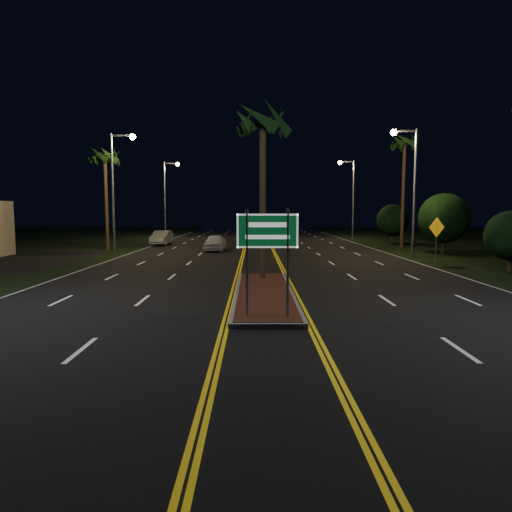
{
  "coord_description": "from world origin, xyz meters",
  "views": [
    {
      "loc": [
        -0.4,
        -10.54,
        3.28
      ],
      "look_at": [
        -0.33,
        3.41,
        1.9
      ],
      "focal_mm": 32.0,
      "sensor_mm": 36.0,
      "label": 1
    }
  ],
  "objects_px": {
    "palm_right_far": "(405,144)",
    "shrub_near": "(511,236)",
    "highway_sign": "(267,241)",
    "car_near": "(215,241)",
    "warning_sign": "(436,233)",
    "shrub_far": "(393,220)",
    "median_island": "(264,293)",
    "streetlight_left_mid": "(118,179)",
    "streetlight_left_far": "(168,191)",
    "streetlight_right_mid": "(410,177)",
    "palm_median": "(263,122)",
    "car_far": "(162,237)",
    "shrub_mid": "(444,218)",
    "palm_left_far": "(105,157)",
    "streetlight_right_far": "(350,190)"
  },
  "relations": [
    {
      "from": "median_island",
      "to": "car_near",
      "type": "distance_m",
      "value": 20.32
    },
    {
      "from": "shrub_mid",
      "to": "palm_left_far",
      "type": "bearing_deg",
      "value": 171.51
    },
    {
      "from": "streetlight_left_far",
      "to": "shrub_near",
      "type": "height_order",
      "value": "streetlight_left_far"
    },
    {
      "from": "shrub_near",
      "to": "shrub_far",
      "type": "relative_size",
      "value": 0.83
    },
    {
      "from": "palm_left_far",
      "to": "streetlight_left_mid",
      "type": "bearing_deg",
      "value": -61.33
    },
    {
      "from": "median_island",
      "to": "shrub_mid",
      "type": "xyz_separation_m",
      "value": [
        14.0,
        17.0,
        2.64
      ]
    },
    {
      "from": "median_island",
      "to": "streetlight_right_mid",
      "type": "distance_m",
      "value": 19.2
    },
    {
      "from": "median_island",
      "to": "streetlight_left_far",
      "type": "distance_m",
      "value": 38.89
    },
    {
      "from": "palm_right_far",
      "to": "shrub_far",
      "type": "relative_size",
      "value": 2.6
    },
    {
      "from": "median_island",
      "to": "palm_right_far",
      "type": "distance_m",
      "value": 27.84
    },
    {
      "from": "streetlight_right_far",
      "to": "palm_right_far",
      "type": "xyz_separation_m",
      "value": [
        2.19,
        -12.0,
        3.49
      ]
    },
    {
      "from": "shrub_far",
      "to": "palm_right_far",
      "type": "bearing_deg",
      "value": -99.46
    },
    {
      "from": "streetlight_left_far",
      "to": "shrub_far",
      "type": "bearing_deg",
      "value": -18.14
    },
    {
      "from": "palm_median",
      "to": "shrub_far",
      "type": "distance_m",
      "value": 29.41
    },
    {
      "from": "palm_left_far",
      "to": "shrub_far",
      "type": "relative_size",
      "value": 2.22
    },
    {
      "from": "highway_sign",
      "to": "streetlight_right_mid",
      "type": "relative_size",
      "value": 0.36
    },
    {
      "from": "streetlight_left_mid",
      "to": "shrub_far",
      "type": "relative_size",
      "value": 2.27
    },
    {
      "from": "streetlight_left_far",
      "to": "palm_left_far",
      "type": "height_order",
      "value": "streetlight_left_far"
    },
    {
      "from": "car_far",
      "to": "shrub_near",
      "type": "bearing_deg",
      "value": -37.45
    },
    {
      "from": "streetlight_left_far",
      "to": "shrub_mid",
      "type": "bearing_deg",
      "value": -39.1
    },
    {
      "from": "streetlight_right_far",
      "to": "streetlight_right_mid",
      "type": "bearing_deg",
      "value": -90.0
    },
    {
      "from": "streetlight_left_far",
      "to": "shrub_far",
      "type": "relative_size",
      "value": 2.27
    },
    {
      "from": "warning_sign",
      "to": "shrub_far",
      "type": "bearing_deg",
      "value": 58.21
    },
    {
      "from": "median_island",
      "to": "shrub_near",
      "type": "bearing_deg",
      "value": 27.41
    },
    {
      "from": "palm_right_far",
      "to": "shrub_near",
      "type": "xyz_separation_m",
      "value": [
        0.7,
        -16.0,
        -7.2
      ]
    },
    {
      "from": "palm_right_far",
      "to": "shrub_near",
      "type": "height_order",
      "value": "palm_right_far"
    },
    {
      "from": "warning_sign",
      "to": "highway_sign",
      "type": "bearing_deg",
      "value": -149.28
    },
    {
      "from": "shrub_near",
      "to": "palm_median",
      "type": "bearing_deg",
      "value": -165.47
    },
    {
      "from": "highway_sign",
      "to": "shrub_near",
      "type": "bearing_deg",
      "value": 39.69
    },
    {
      "from": "shrub_near",
      "to": "warning_sign",
      "type": "distance_m",
      "value": 4.29
    },
    {
      "from": "palm_right_far",
      "to": "warning_sign",
      "type": "bearing_deg",
      "value": -98.97
    },
    {
      "from": "palm_right_far",
      "to": "shrub_mid",
      "type": "relative_size",
      "value": 2.23
    },
    {
      "from": "palm_median",
      "to": "shrub_near",
      "type": "xyz_separation_m",
      "value": [
        13.5,
        3.5,
        -5.33
      ]
    },
    {
      "from": "streetlight_right_mid",
      "to": "car_near",
      "type": "height_order",
      "value": "streetlight_right_mid"
    },
    {
      "from": "palm_median",
      "to": "shrub_far",
      "type": "xyz_separation_m",
      "value": [
        13.8,
        25.5,
        -4.94
      ]
    },
    {
      "from": "median_island",
      "to": "streetlight_right_mid",
      "type": "xyz_separation_m",
      "value": [
        10.61,
        15.0,
        5.57
      ]
    },
    {
      "from": "streetlight_right_far",
      "to": "warning_sign",
      "type": "relative_size",
      "value": 3.12
    },
    {
      "from": "highway_sign",
      "to": "car_near",
      "type": "distance_m",
      "value": 24.51
    },
    {
      "from": "streetlight_left_mid",
      "to": "warning_sign",
      "type": "distance_m",
      "value": 22.74
    },
    {
      "from": "palm_right_far",
      "to": "shrub_far",
      "type": "xyz_separation_m",
      "value": [
        1.0,
        6.0,
        -6.81
      ]
    },
    {
      "from": "palm_median",
      "to": "car_far",
      "type": "distance_m",
      "value": 25.72
    },
    {
      "from": "shrub_near",
      "to": "highway_sign",
      "type": "bearing_deg",
      "value": -140.31
    },
    {
      "from": "streetlight_right_mid",
      "to": "shrub_near",
      "type": "distance_m",
      "value": 9.28
    },
    {
      "from": "shrub_near",
      "to": "car_far",
      "type": "distance_m",
      "value": 30.1
    },
    {
      "from": "median_island",
      "to": "palm_left_far",
      "type": "relative_size",
      "value": 1.16
    },
    {
      "from": "streetlight_left_far",
      "to": "shrub_near",
      "type": "xyz_separation_m",
      "value": [
        24.11,
        -30.0,
        -3.71
      ]
    },
    {
      "from": "streetlight_left_mid",
      "to": "palm_right_far",
      "type": "xyz_separation_m",
      "value": [
        23.41,
        6.0,
        3.49
      ]
    },
    {
      "from": "median_island",
      "to": "streetlight_left_mid",
      "type": "distance_m",
      "value": 20.8
    },
    {
      "from": "palm_median",
      "to": "car_near",
      "type": "relative_size",
      "value": 1.73
    },
    {
      "from": "shrub_far",
      "to": "warning_sign",
      "type": "xyz_separation_m",
      "value": [
        -3.0,
        -18.67,
        -0.43
      ]
    }
  ]
}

